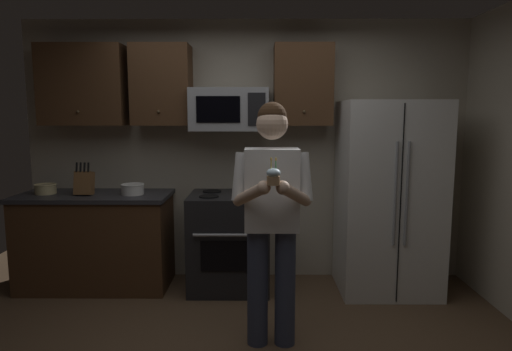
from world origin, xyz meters
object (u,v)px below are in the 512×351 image
object	(u,v)px
microwave	(230,110)
knife_block	(84,183)
refrigerator	(388,197)
cupcake	(273,176)
oven_range	(230,241)
person	(272,211)
bowl_large_white	(133,189)
bowl_small_colored	(46,189)

from	to	relation	value
microwave	knife_block	bearing A→B (deg)	-173.80
refrigerator	microwave	bearing A→B (deg)	173.97
microwave	cupcake	bearing A→B (deg)	-76.42
oven_range	person	bearing A→B (deg)	-71.19
knife_block	refrigerator	bearing A→B (deg)	-0.20
refrigerator	person	distance (m)	1.55
bowl_large_white	cupcake	bearing A→B (deg)	-47.63
oven_range	cupcake	bearing A→B (deg)	-75.33
bowl_small_colored	cupcake	bearing A→B (deg)	-34.10
bowl_large_white	cupcake	distance (m)	1.94
bowl_large_white	cupcake	size ratio (longest dim) A/B	1.26
microwave	bowl_large_white	distance (m)	1.19
microwave	person	xyz separation A→B (m)	(0.37, -1.21, -0.72)
person	microwave	bearing A→B (deg)	107.07
oven_range	bowl_large_white	distance (m)	1.05
microwave	cupcake	xyz separation A→B (m)	(0.37, -1.54, -0.43)
bowl_large_white	cupcake	xyz separation A→B (m)	(1.29, -1.41, 0.32)
knife_block	oven_range	bearing A→B (deg)	1.23
bowl_small_colored	person	distance (m)	2.41
knife_block	cupcake	world-z (taller)	cupcake
oven_range	refrigerator	distance (m)	1.56
refrigerator	cupcake	distance (m)	1.83
refrigerator	cupcake	bearing A→B (deg)	-129.20
microwave	bowl_large_white	bearing A→B (deg)	-172.15
bowl_large_white	bowl_small_colored	xyz separation A→B (m)	(-0.85, 0.03, -0.00)
knife_block	person	bearing A→B (deg)	-31.43
knife_block	bowl_large_white	size ratio (longest dim) A/B	1.46
oven_range	cupcake	distance (m)	1.69
refrigerator	bowl_small_colored	xyz separation A→B (m)	(-3.26, 0.06, 0.07)
refrigerator	bowl_large_white	xyz separation A→B (m)	(-2.42, 0.03, 0.07)
knife_block	person	distance (m)	2.04
microwave	refrigerator	xyz separation A→B (m)	(1.50, -0.16, -0.82)
microwave	knife_block	world-z (taller)	microwave
bowl_large_white	person	distance (m)	1.69
bowl_small_colored	cupcake	xyz separation A→B (m)	(2.14, -1.45, 0.32)
knife_block	bowl_small_colored	bearing A→B (deg)	172.30
person	oven_range	bearing A→B (deg)	108.81
knife_block	bowl_small_colored	xyz separation A→B (m)	(-0.40, 0.05, -0.07)
oven_range	person	distance (m)	1.27
bowl_large_white	person	xyz separation A→B (m)	(1.29, -1.09, 0.02)
oven_range	microwave	xyz separation A→B (m)	(0.00, 0.12, 1.26)
microwave	knife_block	size ratio (longest dim) A/B	2.31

